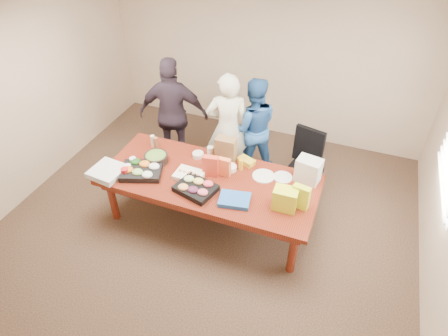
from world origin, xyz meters
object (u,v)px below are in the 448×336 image
at_px(conference_table, 210,199).
at_px(sheet_cake, 189,175).
at_px(person_right, 253,127).
at_px(salad_bowl, 156,158).
at_px(office_chair, 303,170).
at_px(person_center, 228,128).

xyz_separation_m(conference_table, sheet_cake, (-0.25, -0.07, 0.41)).
xyz_separation_m(person_right, salad_bowl, (-0.99, -1.22, 0.01)).
bearing_deg(sheet_cake, person_right, 74.58).
xyz_separation_m(office_chair, person_center, (-1.20, 0.12, 0.35)).
relative_size(office_chair, person_right, 0.65).
distance_m(conference_table, person_center, 1.14).
xyz_separation_m(conference_table, person_right, (0.17, 1.30, 0.42)).
bearing_deg(person_right, salad_bowl, 27.34).
distance_m(conference_table, person_right, 1.38).
distance_m(office_chair, sheet_cake, 1.66).
xyz_separation_m(sheet_cake, salad_bowl, (-0.56, 0.15, 0.02)).
relative_size(person_center, person_right, 1.10).
distance_m(conference_table, office_chair, 1.40).
height_order(conference_table, person_right, person_right).
height_order(person_right, sheet_cake, person_right).
height_order(office_chair, person_center, person_center).
bearing_deg(salad_bowl, conference_table, -5.40).
bearing_deg(person_center, sheet_cake, 62.18).
bearing_deg(office_chair, person_center, -171.70).
height_order(sheet_cake, salad_bowl, salad_bowl).
bearing_deg(conference_table, office_chair, 40.16).
height_order(person_right, salad_bowl, person_right).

